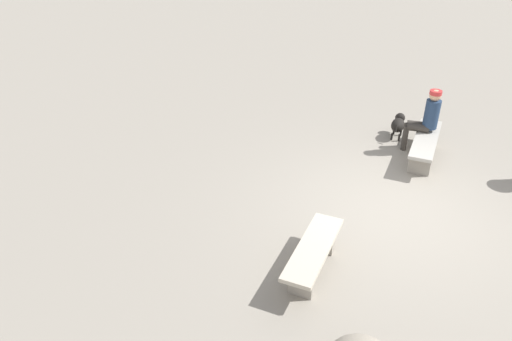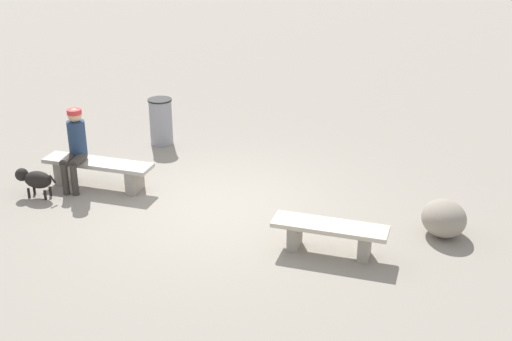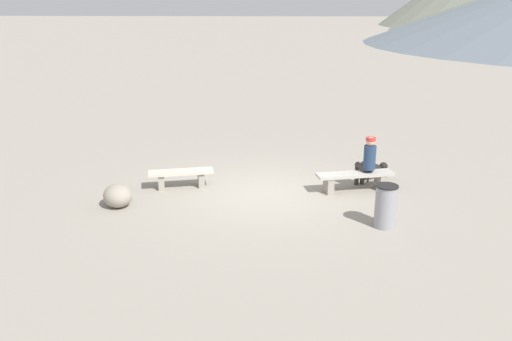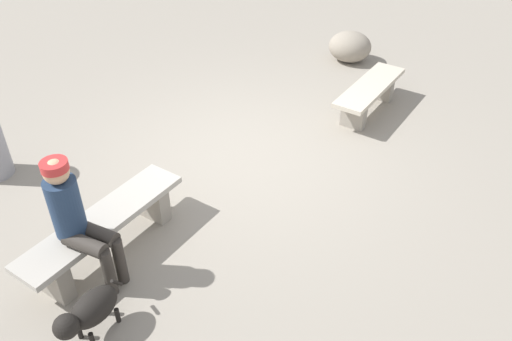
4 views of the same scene
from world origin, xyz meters
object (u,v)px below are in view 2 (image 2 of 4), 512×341
bench_left (330,233)px  seated_person (75,144)px  dog (35,179)px  boulder (444,218)px  bench_right (98,169)px  trash_bin (161,121)px

bench_left → seated_person: (4.57, 0.09, 0.46)m
dog → boulder: 6.44m
bench_left → bench_right: size_ratio=0.85×
bench_right → trash_bin: (0.33, -2.15, 0.14)m
bench_right → seated_person: size_ratio=1.44×
bench_left → dog: size_ratio=2.30×
trash_bin → boulder: size_ratio=1.25×
seated_person → trash_bin: bearing=-109.7°
seated_person → boulder: seated_person is taller
bench_right → dog: dog is taller
bench_left → seated_person: 4.59m
seated_person → boulder: (-5.79, -1.41, -0.51)m
seated_person → dog: bearing=43.2°
trash_bin → boulder: (-5.81, 0.91, -0.19)m
bench_left → dog: 4.95m
bench_right → trash_bin: 2.18m
seated_person → boulder: bearing=173.3°
trash_bin → boulder: trash_bin is taller
bench_right → boulder: (-5.49, -1.24, -0.05)m
seated_person → boulder: size_ratio=1.84×
bench_left → boulder: size_ratio=2.26×
dog → trash_bin: size_ratio=0.79×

